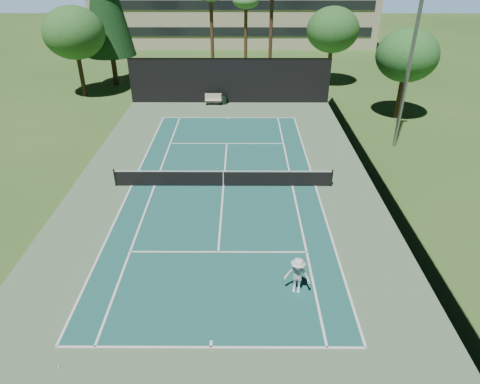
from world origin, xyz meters
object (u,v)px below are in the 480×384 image
(player, at_px, (297,276))
(park_bench, at_px, (213,99))
(tennis_net, at_px, (223,178))
(tennis_ball_a, at_px, (59,367))
(tennis_ball_c, at_px, (254,175))
(trash_bin, at_px, (224,99))
(tennis_ball_b, at_px, (217,168))
(tennis_ball_d, at_px, (139,159))

(player, height_order, park_bench, player)
(tennis_net, distance_m, player, 9.60)
(tennis_ball_a, xyz_separation_m, tennis_ball_c, (6.92, 14.17, -0.01))
(tennis_ball_a, height_order, trash_bin, trash_bin)
(tennis_ball_b, bearing_deg, tennis_ball_d, 165.86)
(player, relative_size, park_bench, 1.12)
(tennis_ball_a, xyz_separation_m, trash_bin, (4.52, 28.31, 0.44))
(tennis_ball_a, distance_m, tennis_ball_d, 16.38)
(player, relative_size, tennis_ball_d, 23.85)
(tennis_ball_d, relative_size, park_bench, 0.05)
(player, xyz_separation_m, tennis_ball_d, (-9.11, 12.63, -0.80))
(player, bearing_deg, park_bench, 116.77)
(player, relative_size, tennis_ball_c, 28.32)
(park_bench, xyz_separation_m, trash_bin, (0.96, 0.19, -0.07))
(tennis_net, distance_m, trash_bin, 15.58)
(tennis_ball_a, bearing_deg, tennis_ball_d, 92.50)
(tennis_ball_c, height_order, park_bench, park_bench)
(park_bench, relative_size, trash_bin, 1.59)
(player, bearing_deg, tennis_ball_b, 124.27)
(tennis_ball_d, height_order, trash_bin, trash_bin)
(player, bearing_deg, tennis_ball_d, 141.37)
(tennis_net, distance_m, tennis_ball_b, 2.41)
(park_bench, bearing_deg, tennis_net, -84.47)
(player, height_order, tennis_ball_c, player)
(tennis_ball_a, xyz_separation_m, tennis_ball_d, (-0.71, 16.37, -0.00))
(tennis_ball_a, xyz_separation_m, tennis_ball_b, (4.57, 15.04, 0.00))
(player, distance_m, tennis_ball_a, 9.22)
(tennis_net, bearing_deg, tennis_ball_c, 37.46)
(tennis_ball_d, bearing_deg, tennis_ball_c, -16.09)
(tennis_net, distance_m, tennis_ball_d, 6.83)
(player, height_order, tennis_ball_d, player)
(tennis_ball_b, xyz_separation_m, tennis_ball_c, (2.35, -0.87, -0.01))
(tennis_ball_a, bearing_deg, trash_bin, 80.92)
(player, bearing_deg, trash_bin, 114.52)
(tennis_ball_c, relative_size, tennis_ball_d, 0.84)
(tennis_net, xyz_separation_m, tennis_ball_a, (-5.05, -12.74, -0.52))
(tennis_ball_b, height_order, park_bench, park_bench)
(tennis_net, distance_m, park_bench, 15.45)
(tennis_net, height_order, player, player)
(tennis_ball_d, xyz_separation_m, trash_bin, (5.24, 11.94, 0.44))
(tennis_ball_d, bearing_deg, player, -54.20)
(park_bench, bearing_deg, tennis_ball_d, -110.02)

